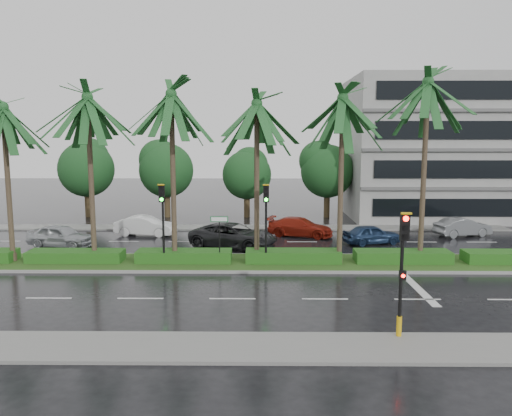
{
  "coord_description": "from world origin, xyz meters",
  "views": [
    {
      "loc": [
        1.22,
        -25.81,
        6.9
      ],
      "look_at": [
        0.95,
        1.5,
        3.06
      ],
      "focal_mm": 35.0,
      "sensor_mm": 36.0,
      "label": 1
    }
  ],
  "objects_px": {
    "signal_median_left": "(163,212)",
    "car_silver": "(61,236)",
    "car_white": "(145,226)",
    "car_blue": "(372,234)",
    "signal_near": "(402,269)",
    "car_red": "(300,227)",
    "street_sign": "(219,228)",
    "car_grey": "(463,227)",
    "car_darkgrey": "(234,236)"
  },
  "relations": [
    {
      "from": "car_grey",
      "to": "car_red",
      "type": "bearing_deg",
      "value": 74.78
    },
    {
      "from": "street_sign",
      "to": "car_blue",
      "type": "distance_m",
      "value": 11.28
    },
    {
      "from": "car_grey",
      "to": "signal_median_left",
      "type": "bearing_deg",
      "value": 98.18
    },
    {
      "from": "signal_near",
      "to": "car_red",
      "type": "height_order",
      "value": "signal_near"
    },
    {
      "from": "street_sign",
      "to": "car_blue",
      "type": "relative_size",
      "value": 0.69
    },
    {
      "from": "signal_median_left",
      "to": "car_darkgrey",
      "type": "relative_size",
      "value": 0.78
    },
    {
      "from": "signal_median_left",
      "to": "car_silver",
      "type": "xyz_separation_m",
      "value": [
        -7.5,
        4.9,
        -2.27
      ]
    },
    {
      "from": "signal_median_left",
      "to": "street_sign",
      "type": "distance_m",
      "value": 3.13
    },
    {
      "from": "signal_median_left",
      "to": "car_grey",
      "type": "bearing_deg",
      "value": 24.18
    },
    {
      "from": "car_blue",
      "to": "car_grey",
      "type": "xyz_separation_m",
      "value": [
        7.01,
        2.69,
        0.02
      ]
    },
    {
      "from": "street_sign",
      "to": "car_grey",
      "type": "height_order",
      "value": "street_sign"
    },
    {
      "from": "street_sign",
      "to": "car_red",
      "type": "xyz_separation_m",
      "value": [
        5.0,
        8.42,
        -1.46
      ]
    },
    {
      "from": "car_darkgrey",
      "to": "car_red",
      "type": "distance_m",
      "value": 5.85
    },
    {
      "from": "car_blue",
      "to": "car_grey",
      "type": "height_order",
      "value": "car_grey"
    },
    {
      "from": "car_blue",
      "to": "car_grey",
      "type": "distance_m",
      "value": 7.51
    },
    {
      "from": "signal_near",
      "to": "car_silver",
      "type": "relative_size",
      "value": 1.02
    },
    {
      "from": "signal_near",
      "to": "car_red",
      "type": "xyz_separation_m",
      "value": [
        -2.0,
        18.29,
        -1.84
      ]
    },
    {
      "from": "car_silver",
      "to": "car_white",
      "type": "bearing_deg",
      "value": -34.7
    },
    {
      "from": "signal_near",
      "to": "car_blue",
      "type": "xyz_separation_m",
      "value": [
        2.5,
        15.76,
        -1.87
      ]
    },
    {
      "from": "car_darkgrey",
      "to": "car_grey",
      "type": "xyz_separation_m",
      "value": [
        16.01,
        3.89,
        -0.11
      ]
    },
    {
      "from": "signal_median_left",
      "to": "signal_near",
      "type": "bearing_deg",
      "value": -44.09
    },
    {
      "from": "signal_near",
      "to": "car_silver",
      "type": "xyz_separation_m",
      "value": [
        -17.5,
        14.59,
        -1.77
      ]
    },
    {
      "from": "signal_near",
      "to": "car_blue",
      "type": "relative_size",
      "value": 1.16
    },
    {
      "from": "car_white",
      "to": "car_blue",
      "type": "relative_size",
      "value": 1.14
    },
    {
      "from": "car_silver",
      "to": "car_darkgrey",
      "type": "height_order",
      "value": "car_darkgrey"
    },
    {
      "from": "car_silver",
      "to": "car_red",
      "type": "relative_size",
      "value": 0.93
    },
    {
      "from": "car_darkgrey",
      "to": "car_blue",
      "type": "xyz_separation_m",
      "value": [
        9.0,
        1.2,
        -0.13
      ]
    },
    {
      "from": "signal_median_left",
      "to": "car_grey",
      "type": "relative_size",
      "value": 1.09
    },
    {
      "from": "signal_near",
      "to": "car_silver",
      "type": "bearing_deg",
      "value": 140.18
    },
    {
      "from": "signal_median_left",
      "to": "street_sign",
      "type": "relative_size",
      "value": 1.68
    },
    {
      "from": "signal_near",
      "to": "car_white",
      "type": "bearing_deg",
      "value": 125.12
    },
    {
      "from": "signal_median_left",
      "to": "car_grey",
      "type": "xyz_separation_m",
      "value": [
        19.51,
        8.76,
        -2.34
      ]
    },
    {
      "from": "car_white",
      "to": "car_blue",
      "type": "bearing_deg",
      "value": -92.62
    },
    {
      "from": "car_grey",
      "to": "car_blue",
      "type": "bearing_deg",
      "value": 95.0
    },
    {
      "from": "street_sign",
      "to": "car_blue",
      "type": "bearing_deg",
      "value": 31.79
    },
    {
      "from": "signal_near",
      "to": "car_red",
      "type": "distance_m",
      "value": 18.49
    },
    {
      "from": "street_sign",
      "to": "car_silver",
      "type": "xyz_separation_m",
      "value": [
        -10.5,
        4.72,
        -1.39
      ]
    },
    {
      "from": "street_sign",
      "to": "car_darkgrey",
      "type": "bearing_deg",
      "value": 83.91
    },
    {
      "from": "signal_near",
      "to": "street_sign",
      "type": "distance_m",
      "value": 12.11
    },
    {
      "from": "signal_median_left",
      "to": "car_white",
      "type": "distance_m",
      "value": 9.57
    },
    {
      "from": "signal_median_left",
      "to": "car_blue",
      "type": "bearing_deg",
      "value": 25.9
    },
    {
      "from": "street_sign",
      "to": "car_white",
      "type": "xyz_separation_m",
      "value": [
        -6.0,
        8.61,
        -1.42
      ]
    },
    {
      "from": "car_grey",
      "to": "car_white",
      "type": "bearing_deg",
      "value": 73.92
    },
    {
      "from": "signal_median_left",
      "to": "street_sign",
      "type": "bearing_deg",
      "value": 3.47
    },
    {
      "from": "signal_median_left",
      "to": "car_red",
      "type": "xyz_separation_m",
      "value": [
        8.0,
        8.6,
        -2.33
      ]
    },
    {
      "from": "car_darkgrey",
      "to": "signal_near",
      "type": "bearing_deg",
      "value": -134.88
    },
    {
      "from": "signal_median_left",
      "to": "car_darkgrey",
      "type": "xyz_separation_m",
      "value": [
        3.5,
        4.87,
        -2.23
      ]
    },
    {
      "from": "car_silver",
      "to": "car_grey",
      "type": "bearing_deg",
      "value": -67.42
    },
    {
      "from": "street_sign",
      "to": "signal_near",
      "type": "bearing_deg",
      "value": -54.66
    },
    {
      "from": "car_blue",
      "to": "car_red",
      "type": "bearing_deg",
      "value": 45.19
    }
  ]
}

